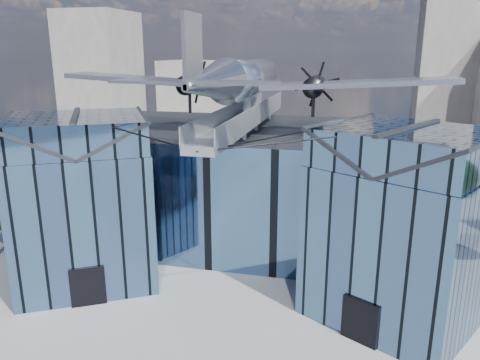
# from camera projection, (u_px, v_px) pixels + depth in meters

# --- Properties ---
(ground_plane) EXTENTS (120.00, 120.00, 0.00)m
(ground_plane) POSITION_uv_depth(u_px,v_px,m) (233.00, 287.00, 32.63)
(ground_plane) COLOR gray
(museum) EXTENTS (32.88, 24.50, 17.60)m
(museum) POSITION_uv_depth(u_px,v_px,m) (251.00, 188.00, 36.58)
(museum) COLOR #45668C
(museum) RESTS_ON ground
(bg_towers) EXTENTS (77.00, 24.50, 26.00)m
(bg_towers) POSITION_uv_depth(u_px,v_px,m) (318.00, 87.00, 76.86)
(bg_towers) COLOR gray
(bg_towers) RESTS_ON ground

